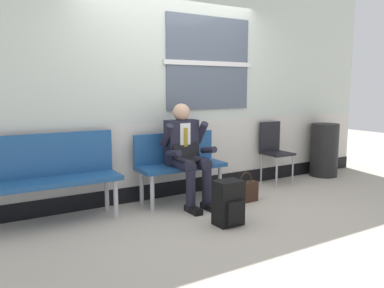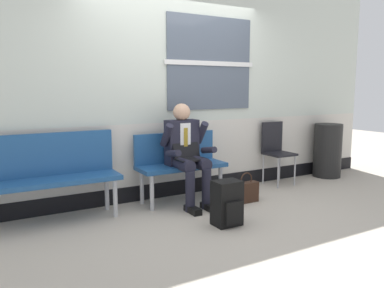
% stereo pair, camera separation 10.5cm
% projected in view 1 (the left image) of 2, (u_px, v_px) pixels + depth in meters
% --- Properties ---
extents(ground_plane, '(18.00, 18.00, 0.00)m').
position_uv_depth(ground_plane, '(196.00, 206.00, 4.66)').
color(ground_plane, '#B2A899').
extents(station_wall, '(6.98, 0.16, 2.98)m').
position_uv_depth(station_wall, '(172.00, 82.00, 4.95)').
color(station_wall, beige).
rests_on(station_wall, ground).
extents(bench_with_person, '(1.11, 0.42, 0.85)m').
position_uv_depth(bench_with_person, '(179.00, 161.00, 4.82)').
color(bench_with_person, navy).
rests_on(bench_with_person, ground).
extents(bench_empty, '(1.39, 0.42, 0.93)m').
position_uv_depth(bench_empty, '(51.00, 172.00, 4.04)').
color(bench_empty, navy).
rests_on(bench_empty, ground).
extents(person_seated, '(0.57, 0.70, 1.22)m').
position_uv_depth(person_seated, '(187.00, 152.00, 4.64)').
color(person_seated, '#1E1E2D').
rests_on(person_seated, ground).
extents(backpack, '(0.28, 0.25, 0.47)m').
position_uv_depth(backpack, '(229.00, 203.00, 3.99)').
color(backpack, black).
rests_on(backpack, ground).
extents(handbag, '(0.32, 0.11, 0.38)m').
position_uv_depth(handbag, '(246.00, 191.00, 4.80)').
color(handbag, '#331E14').
rests_on(handbag, ground).
extents(folding_chair, '(0.38, 0.38, 0.91)m').
position_uv_depth(folding_chair, '(274.00, 147.00, 5.71)').
color(folding_chair, black).
rests_on(folding_chair, ground).
extents(trash_bin, '(0.43, 0.43, 0.84)m').
position_uv_depth(trash_bin, '(324.00, 150.00, 6.19)').
color(trash_bin, black).
rests_on(trash_bin, ground).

